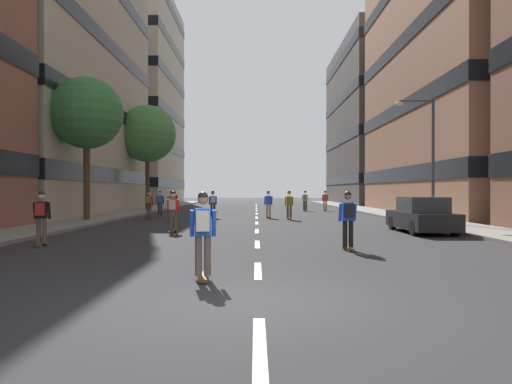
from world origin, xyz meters
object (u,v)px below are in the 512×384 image
object	(u,v)px
skater_0	(202,230)
skater_7	(347,217)
skater_1	(159,202)
skater_8	(324,200)
street_tree_far	(147,134)
skater_12	(171,203)
street_tree_mid	(86,114)
parked_car_near	(421,216)
skater_4	(173,200)
skater_3	(268,203)
skater_13	(212,202)
skater_5	(304,199)
skater_9	(40,215)
skater_2	(288,203)
skater_6	(172,209)
streetlamp_right	(425,146)
skater_10	(148,203)

from	to	relation	value
skater_0	skater_7	distance (m)	5.98
skater_1	skater_8	size ratio (longest dim) A/B	1.00
street_tree_far	skater_12	xyz separation A→B (m)	(4.05, -10.49, -5.79)
street_tree_mid	street_tree_far	bearing A→B (deg)	90.00
parked_car_near	skater_8	bearing A→B (deg)	93.00
skater_8	skater_4	bearing A→B (deg)	-168.62
parked_car_near	skater_1	world-z (taller)	skater_1
skater_3	skater_13	distance (m)	3.61
parked_car_near	skater_5	distance (m)	20.07
parked_car_near	skater_9	size ratio (longest dim) A/B	2.47
skater_2	skater_8	bearing A→B (deg)	71.44
skater_6	skater_9	xyz separation A→B (m)	(-3.43, -4.63, 0.00)
skater_4	skater_8	world-z (taller)	same
skater_4	skater_6	distance (m)	18.14
skater_5	skater_9	world-z (taller)	same
parked_car_near	skater_6	size ratio (longest dim) A/B	2.47
skater_7	skater_12	size ratio (longest dim) A/B	1.00
parked_car_near	skater_8	world-z (taller)	skater_8
street_tree_far	skater_2	world-z (taller)	street_tree_far
skater_0	streetlamp_right	bearing A→B (deg)	56.44
skater_12	skater_13	world-z (taller)	same
skater_4	skater_8	bearing A→B (deg)	11.38
skater_8	skater_3	bearing A→B (deg)	-116.99
skater_5	skater_8	world-z (taller)	same
skater_12	skater_13	distance (m)	2.75
parked_car_near	skater_4	distance (m)	22.44
skater_10	skater_13	xyz separation A→B (m)	(3.91, 1.11, 0.00)
skater_3	skater_13	size ratio (longest dim) A/B	1.00
skater_1	skater_6	size ratio (longest dim) A/B	1.00
parked_car_near	skater_7	bearing A→B (deg)	-126.49
street_tree_mid	skater_8	bearing A→B (deg)	41.63
streetlamp_right	skater_12	xyz separation A→B (m)	(-14.56, 5.78, -3.15)
skater_4	skater_12	xyz separation A→B (m)	(1.10, -7.18, -0.03)
streetlamp_right	skater_12	world-z (taller)	streetlamp_right
street_tree_far	skater_8	distance (m)	16.64
skater_4	skater_6	xyz separation A→B (m)	(3.13, -17.87, 0.00)
skater_10	skater_12	distance (m)	1.80
parked_car_near	street_tree_mid	bearing A→B (deg)	158.76
street_tree_mid	skater_8	world-z (taller)	street_tree_mid
skater_2	skater_0	bearing A→B (deg)	-99.29
skater_4	skater_7	size ratio (longest dim) A/B	1.00
streetlamp_right	skater_1	bearing A→B (deg)	155.03
street_tree_mid	skater_12	size ratio (longest dim) A/B	4.53
street_tree_mid	skater_2	size ratio (longest dim) A/B	4.53
skater_13	skater_6	bearing A→B (deg)	-93.91
skater_2	skater_10	size ratio (longest dim) A/B	1.00
skater_4	skater_6	bearing A→B (deg)	-80.06
skater_8	skater_10	size ratio (longest dim) A/B	1.00
skater_3	skater_5	bearing A→B (deg)	70.75
street_tree_mid	skater_9	distance (m)	12.59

